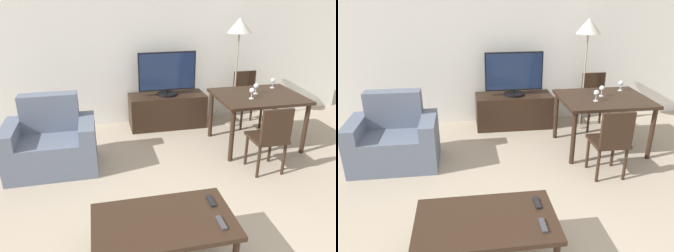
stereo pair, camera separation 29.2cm
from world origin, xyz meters
TOP-DOWN VIEW (x-y plane):
  - wall_back at (0.00, 3.64)m, footprint 7.33×0.06m
  - armchair at (-1.27, 2.32)m, footprint 1.05×0.69m
  - tv_stand at (0.38, 3.33)m, footprint 1.19×0.48m
  - tv at (0.38, 3.33)m, footprint 0.89×0.31m
  - coffee_table at (-0.27, 0.49)m, footprint 1.08×0.64m
  - dining_table at (1.44, 2.40)m, footprint 1.15×0.91m
  - dining_chair_near at (1.24, 1.64)m, footprint 0.40×0.40m
  - dining_chair_far at (1.64, 3.16)m, footprint 0.40×0.40m
  - floor_lamp at (1.45, 3.18)m, footprint 0.36×0.36m
  - remote_primary at (0.15, 0.62)m, footprint 0.04×0.15m
  - remote_secondary at (0.14, 0.35)m, footprint 0.04×0.15m
  - wine_glass_left at (1.79, 2.66)m, footprint 0.07×0.07m
  - wine_glass_center at (1.43, 2.45)m, footprint 0.07×0.07m
  - wine_glass_right at (1.28, 2.27)m, footprint 0.07×0.07m

SIDE VIEW (x-z plane):
  - tv_stand at x=0.38m, z-range 0.00..0.52m
  - armchair at x=-1.27m, z-range -0.13..0.76m
  - coffee_table at x=-0.27m, z-range 0.18..0.63m
  - remote_primary at x=0.15m, z-range 0.46..0.48m
  - remote_secondary at x=0.14m, z-range 0.46..0.48m
  - dining_chair_near at x=1.24m, z-range 0.06..0.91m
  - dining_chair_far at x=1.64m, z-range 0.06..0.91m
  - dining_table at x=1.44m, z-range 0.28..1.01m
  - wine_glass_left at x=1.79m, z-range 0.76..0.91m
  - wine_glass_center at x=1.43m, z-range 0.76..0.91m
  - wine_glass_right at x=1.28m, z-range 0.76..0.91m
  - tv at x=0.38m, z-range 0.52..1.19m
  - wall_back at x=0.00m, z-range 0.00..2.70m
  - floor_lamp at x=1.45m, z-range 0.64..2.32m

